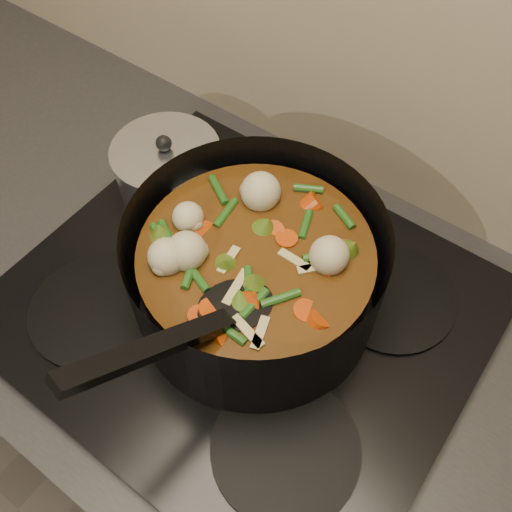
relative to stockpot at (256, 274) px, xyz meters
The scene contains 4 objects.
counter 0.55m from the stockpot, 139.30° to the right, with size 2.64×0.64×0.91m.
stovetop 0.09m from the stockpot, 139.30° to the right, with size 0.62×0.54×0.03m.
stockpot is the anchor object (origin of this frame).
saucepan 0.23m from the stockpot, 160.51° to the left, with size 0.16×0.16×0.13m.
Camera 1 is at (0.25, 1.62, 1.62)m, focal length 40.00 mm.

